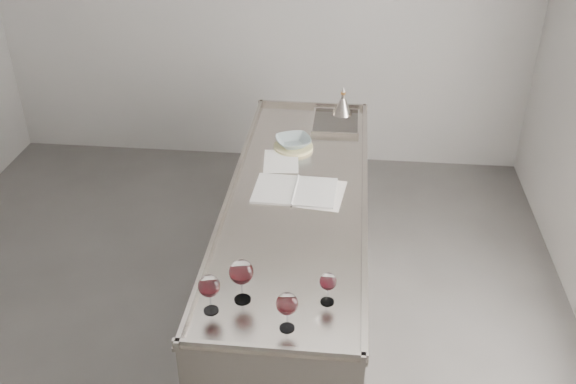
# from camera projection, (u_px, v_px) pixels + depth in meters

# --- Properties ---
(room_shell) EXTENTS (4.54, 5.04, 2.84)m
(room_shell) POSITION_uv_depth(u_px,v_px,m) (188.00, 139.00, 3.06)
(room_shell) COLOR #494744
(room_shell) RESTS_ON ground
(counter) EXTENTS (0.77, 2.42, 0.97)m
(counter) POSITION_uv_depth(u_px,v_px,m) (297.00, 262.00, 3.75)
(counter) COLOR #9D948C
(counter) RESTS_ON ground
(wine_glass_left) EXTENTS (0.09, 0.09, 0.18)m
(wine_glass_left) POSITION_uv_depth(u_px,v_px,m) (209.00, 287.00, 2.64)
(wine_glass_left) COLOR white
(wine_glass_left) RESTS_ON counter
(wine_glass_middle) EXTENTS (0.10, 0.10, 0.21)m
(wine_glass_middle) POSITION_uv_depth(u_px,v_px,m) (241.00, 273.00, 2.69)
(wine_glass_middle) COLOR white
(wine_glass_middle) RESTS_ON counter
(wine_glass_right) EXTENTS (0.09, 0.09, 0.18)m
(wine_glass_right) POSITION_uv_depth(u_px,v_px,m) (287.00, 305.00, 2.55)
(wine_glass_right) COLOR white
(wine_glass_right) RESTS_ON counter
(wine_glass_small) EXTENTS (0.07, 0.07, 0.15)m
(wine_glass_small) POSITION_uv_depth(u_px,v_px,m) (328.00, 283.00, 2.70)
(wine_glass_small) COLOR white
(wine_glass_small) RESTS_ON counter
(notebook) EXTENTS (0.46, 0.33, 0.02)m
(notebook) POSITION_uv_depth(u_px,v_px,m) (295.00, 190.00, 3.53)
(notebook) COLOR white
(notebook) RESTS_ON counter
(loose_paper_top) EXTENTS (0.27, 0.35, 0.00)m
(loose_paper_top) POSITION_uv_depth(u_px,v_px,m) (322.00, 194.00, 3.51)
(loose_paper_top) COLOR white
(loose_paper_top) RESTS_ON counter
(loose_paper_under) EXTENTS (0.23, 0.31, 0.00)m
(loose_paper_under) POSITION_uv_depth(u_px,v_px,m) (281.00, 161.00, 3.82)
(loose_paper_under) COLOR white
(loose_paper_under) RESTS_ON counter
(trivet) EXTENTS (0.29, 0.29, 0.02)m
(trivet) POSITION_uv_depth(u_px,v_px,m) (293.00, 147.00, 3.97)
(trivet) COLOR beige
(trivet) RESTS_ON counter
(ceramic_bowl) EXTENTS (0.27, 0.27, 0.05)m
(ceramic_bowl) POSITION_uv_depth(u_px,v_px,m) (293.00, 142.00, 3.95)
(ceramic_bowl) COLOR #879A9D
(ceramic_bowl) RESTS_ON trivet
(wine_funnel) EXTENTS (0.14, 0.14, 0.20)m
(wine_funnel) POSITION_uv_depth(u_px,v_px,m) (343.00, 106.00, 4.38)
(wine_funnel) COLOR #9E958D
(wine_funnel) RESTS_ON counter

